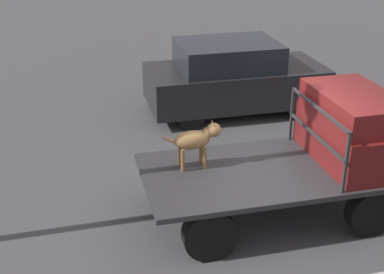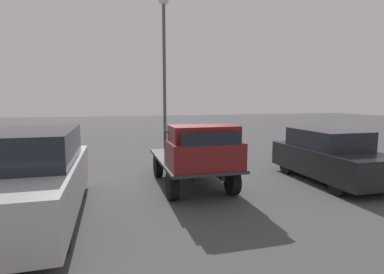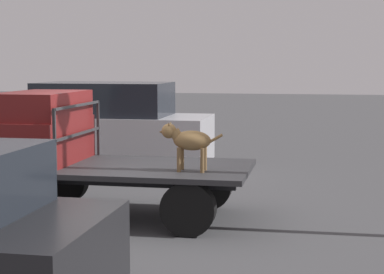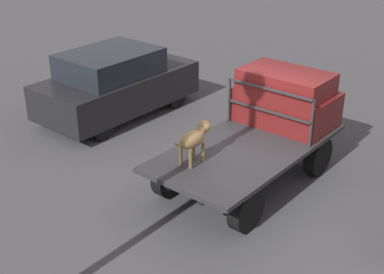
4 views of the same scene
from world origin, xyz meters
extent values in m
plane|color=#474749|center=(0.00, 0.00, 0.00)|extent=(80.00, 80.00, 0.00)
cylinder|color=black|center=(1.26, 0.85, 0.39)|extent=(0.78, 0.24, 0.78)
cylinder|color=black|center=(1.26, -0.85, 0.39)|extent=(0.78, 0.24, 0.78)
cylinder|color=black|center=(-1.26, 0.85, 0.39)|extent=(0.78, 0.24, 0.78)
cylinder|color=black|center=(-1.26, -0.85, 0.39)|extent=(0.78, 0.24, 0.78)
cube|color=black|center=(0.00, 0.35, 0.67)|extent=(3.73, 0.10, 0.18)
cube|color=black|center=(0.00, -0.35, 0.67)|extent=(3.73, 0.10, 0.18)
cube|color=#2D2D30|center=(0.00, 0.00, 0.80)|extent=(4.05, 2.03, 0.08)
cube|color=maroon|center=(1.36, 0.00, 1.19)|extent=(1.23, 1.91, 0.70)
cube|color=maroon|center=(1.27, 0.00, 1.75)|extent=(1.05, 1.75, 0.43)
cube|color=black|center=(1.96, 0.00, 1.69)|extent=(0.02, 1.56, 0.32)
cube|color=#2D2D30|center=(0.67, 0.93, 1.31)|extent=(0.04, 0.04, 0.94)
cube|color=#2D2D30|center=(0.67, -0.93, 1.31)|extent=(0.04, 0.04, 0.94)
cube|color=#2D2D30|center=(0.67, 0.00, 1.76)|extent=(0.04, 1.87, 0.04)
cube|color=#2D2D30|center=(0.67, 0.00, 1.31)|extent=(0.04, 1.87, 0.04)
cylinder|color=brown|center=(-1.04, 0.46, 1.02)|extent=(0.06, 0.06, 0.36)
cylinder|color=brown|center=(-1.04, 0.24, 1.02)|extent=(0.06, 0.06, 0.36)
cylinder|color=brown|center=(-1.38, 0.46, 1.02)|extent=(0.06, 0.06, 0.36)
cylinder|color=brown|center=(-1.38, 0.24, 1.02)|extent=(0.06, 0.06, 0.36)
ellipsoid|color=olive|center=(-1.21, 0.35, 1.29)|extent=(0.56, 0.29, 0.29)
sphere|color=brown|center=(-1.06, 0.35, 1.24)|extent=(0.13, 0.13, 0.13)
cylinder|color=olive|center=(-0.97, 0.35, 1.37)|extent=(0.21, 0.16, 0.20)
sphere|color=olive|center=(-0.87, 0.35, 1.42)|extent=(0.22, 0.22, 0.22)
cone|color=brown|center=(-0.77, 0.35, 1.41)|extent=(0.12, 0.12, 0.12)
cone|color=olive|center=(-0.88, 0.41, 1.52)|extent=(0.06, 0.08, 0.10)
cone|color=olive|center=(-0.88, 0.29, 1.52)|extent=(0.06, 0.08, 0.10)
cylinder|color=olive|center=(-1.55, 0.35, 1.32)|extent=(0.24, 0.04, 0.16)
cylinder|color=black|center=(2.10, 5.24, 0.30)|extent=(0.60, 0.20, 0.60)
cylinder|color=black|center=(2.10, 3.65, 0.30)|extent=(0.60, 0.20, 0.60)
cylinder|color=black|center=(-0.42, 5.24, 0.30)|extent=(0.60, 0.20, 0.60)
cylinder|color=black|center=(-0.42, 3.65, 0.30)|extent=(0.60, 0.20, 0.60)
cube|color=black|center=(0.84, 4.45, 0.67)|extent=(4.07, 1.87, 0.83)
cube|color=#1E232B|center=(0.64, 4.45, 1.38)|extent=(2.24, 1.69, 0.60)
cylinder|color=black|center=(3.46, -3.23, 0.30)|extent=(0.60, 0.20, 0.60)
cylinder|color=black|center=(0.27, -3.23, 0.30)|extent=(0.60, 0.20, 0.60)
cylinder|color=black|center=(0.27, -4.82, 0.30)|extent=(0.60, 0.20, 0.60)
cube|color=#B7B7BC|center=(1.86, -4.03, 0.76)|extent=(5.14, 1.86, 1.00)
cube|color=#1E232B|center=(1.61, -4.03, 1.62)|extent=(2.83, 1.68, 0.73)
cylinder|color=#4C4C51|center=(-6.37, 0.29, 3.68)|extent=(0.16, 0.16, 7.35)
camera|label=1|loc=(-2.98, -6.82, 4.70)|focal=50.00mm
camera|label=2|loc=(8.82, -2.35, 2.65)|focal=28.00mm
camera|label=3|loc=(-2.98, 9.46, 2.43)|focal=60.00mm
camera|label=4|loc=(-7.59, -4.94, 5.29)|focal=50.00mm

